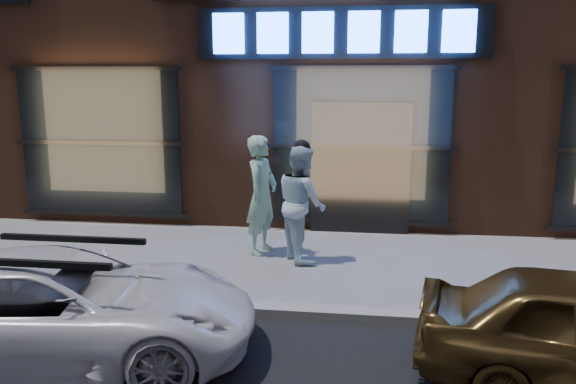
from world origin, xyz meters
name	(u,v)px	position (x,y,z in m)	size (l,w,h in m)	color
ground	(355,320)	(0.00, 0.00, 0.00)	(90.00, 90.00, 0.00)	slate
curb	(355,315)	(0.00, 0.00, 0.06)	(60.00, 0.25, 0.12)	gray
man_bowtie	(262,195)	(-1.56, 2.46, 0.96)	(0.70, 0.46, 1.93)	#A0D3AA
man_cap	(302,203)	(-0.89, 2.20, 0.91)	(0.88, 0.69, 1.82)	silver
white_suv	(57,308)	(-2.96, -1.36, 0.55)	(1.84, 3.98, 1.11)	white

